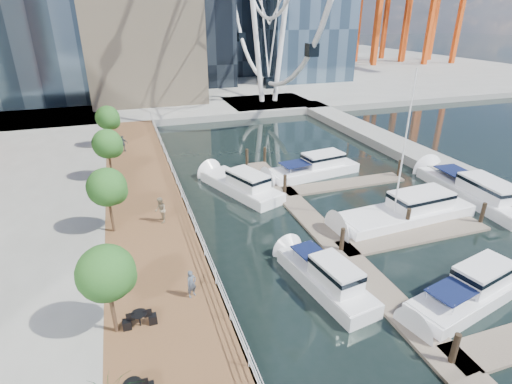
{
  "coord_description": "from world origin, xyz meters",
  "views": [
    {
      "loc": [
        -9.78,
        -11.88,
        14.77
      ],
      "look_at": [
        -1.43,
        12.85,
        3.0
      ],
      "focal_mm": 28.0,
      "sensor_mm": 36.0,
      "label": 1
    }
  ],
  "objects": [
    {
      "name": "ground",
      "position": [
        0.0,
        0.0,
        0.0
      ],
      "size": [
        520.0,
        520.0,
        0.0
      ],
      "primitive_type": "plane",
      "color": "black",
      "rests_on": "ground"
    },
    {
      "name": "street_trees",
      "position": [
        -11.4,
        14.0,
        4.29
      ],
      "size": [
        2.6,
        42.6,
        4.6
      ],
      "color": "#3F2B1C",
      "rests_on": "ground"
    },
    {
      "name": "pedestrian_near",
      "position": [
        -7.53,
        5.38,
        1.79
      ],
      "size": [
        0.68,
        0.6,
        1.57
      ],
      "primitive_type": "imported",
      "rotation": [
        0.0,
        0.0,
        0.48
      ],
      "color": "#434D5A",
      "rests_on": "boardwalk"
    },
    {
      "name": "pedestrian_far",
      "position": [
        -10.15,
        31.82,
        1.87
      ],
      "size": [
        1.1,
        0.69,
        1.75
      ],
      "primitive_type": "imported",
      "rotation": [
        0.0,
        0.0,
        2.86
      ],
      "color": "#343B42",
      "rests_on": "boardwalk"
    },
    {
      "name": "railing",
      "position": [
        -6.1,
        15.0,
        1.52
      ],
      "size": [
        0.1,
        60.0,
        1.05
      ],
      "primitive_type": null,
      "color": "white",
      "rests_on": "boardwalk"
    },
    {
      "name": "yacht_foreground",
      "position": [
        7.05,
        1.16,
        0.0
      ],
      "size": [
        9.28,
        4.36,
        2.15
      ],
      "primitive_type": null,
      "rotation": [
        0.0,
        0.0,
        1.8
      ],
      "color": "white",
      "rests_on": "ground"
    },
    {
      "name": "pedestrian_mid",
      "position": [
        -8.13,
        14.22,
        1.96
      ],
      "size": [
        0.76,
        0.96,
        1.92
      ],
      "primitive_type": "imported",
      "rotation": [
        0.0,
        0.0,
        -1.53
      ],
      "color": "#85775C",
      "rests_on": "boardwalk"
    },
    {
      "name": "land_far",
      "position": [
        0.0,
        102.0,
        0.5
      ],
      "size": [
        200.0,
        114.0,
        1.0
      ],
      "primitive_type": "cube",
      "color": "gray",
      "rests_on": "ground"
    },
    {
      "name": "breakwater",
      "position": [
        20.0,
        20.0,
        0.5
      ],
      "size": [
        4.0,
        60.0,
        1.0
      ],
      "primitive_type": "cube",
      "color": "gray",
      "rests_on": "ground"
    },
    {
      "name": "pier",
      "position": [
        14.0,
        52.0,
        0.5
      ],
      "size": [
        14.0,
        12.0,
        1.0
      ],
      "primitive_type": "cube",
      "color": "gray",
      "rests_on": "ground"
    },
    {
      "name": "boardwalk",
      "position": [
        -9.0,
        15.0,
        0.5
      ],
      "size": [
        6.0,
        60.0,
        1.0
      ],
      "primitive_type": "cube",
      "color": "brown",
      "rests_on": "ground"
    },
    {
      "name": "seawall",
      "position": [
        -6.0,
        15.0,
        0.5
      ],
      "size": [
        0.25,
        60.0,
        1.0
      ],
      "primitive_type": "cube",
      "color": "#595954",
      "rests_on": "ground"
    },
    {
      "name": "moored_yachts",
      "position": [
        9.38,
        10.97,
        0.0
      ],
      "size": [
        23.88,
        34.82,
        11.5
      ],
      "color": "white",
      "rests_on": "ground"
    },
    {
      "name": "floating_docks",
      "position": [
        7.97,
        9.98,
        0.49
      ],
      "size": [
        16.0,
        34.0,
        2.6
      ],
      "color": "#6D6051",
      "rests_on": "ground"
    }
  ]
}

